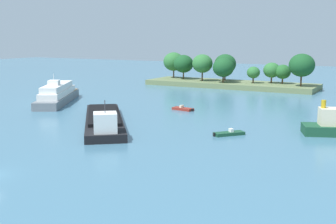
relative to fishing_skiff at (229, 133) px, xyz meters
The scene contains 6 objects.
treeline_island 65.77m from the fishing_skiff, 111.91° to the left, with size 50.14×14.70×10.21m.
fishing_skiff is the anchor object (origin of this frame).
cargo_barge 21.30m from the fishing_skiff, behind, with size 22.23×25.66×5.83m.
tugboat 15.55m from the fishing_skiff, 30.76° to the left, with size 9.05×6.93×5.26m.
small_motorboat 23.48m from the fishing_skiff, 134.53° to the left, with size 4.80×2.51×0.98m.
white_riverboat 47.27m from the fishing_skiff, 165.26° to the left, with size 16.51×23.40×6.76m.
Camera 1 is at (38.41, -29.36, 14.63)m, focal length 46.54 mm.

